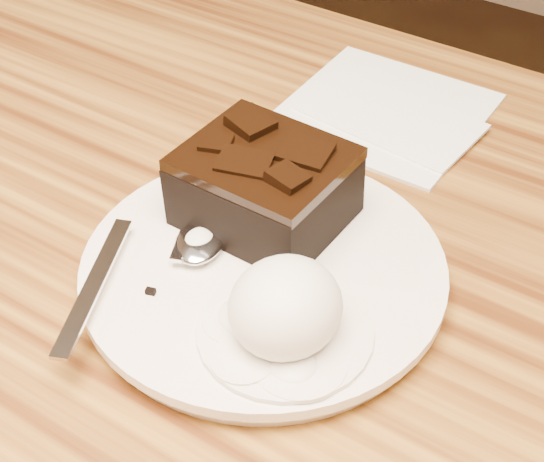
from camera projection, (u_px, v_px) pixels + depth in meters
The scene contains 9 objects.
plate at pixel (264, 275), 0.56m from camera, with size 0.24×0.24×0.02m, color white.
brownie at pixel (265, 190), 0.57m from camera, with size 0.10×0.09×0.05m, color black.
ice_cream_scoop at pixel (285, 307), 0.49m from camera, with size 0.06×0.07×0.05m, color white.
melt_puddle at pixel (285, 333), 0.50m from camera, with size 0.10×0.10×0.00m, color white.
spoon at pixel (199, 244), 0.56m from camera, with size 0.03×0.18×0.01m, color silver, non-canonical shape.
napkin at pixel (384, 110), 0.71m from camera, with size 0.15×0.15×0.01m, color white.
crumb_a at pixel (291, 280), 0.54m from camera, with size 0.01×0.01×0.00m, color black.
crumb_b at pixel (341, 311), 0.52m from camera, with size 0.01×0.01×0.00m, color black.
crumb_c at pixel (151, 292), 0.53m from camera, with size 0.01×0.00×0.00m, color black.
Camera 1 is at (0.30, -0.29, 1.15)m, focal length 56.85 mm.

